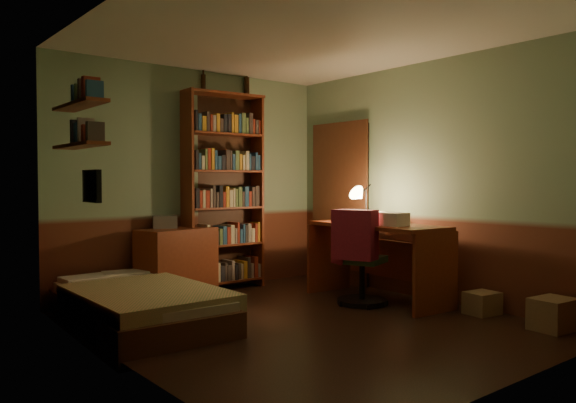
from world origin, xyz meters
TOP-DOWN VIEW (x-y plane):
  - floor at (0.00, 0.00)m, footprint 3.50×4.00m
  - ceiling at (0.00, 0.00)m, footprint 3.50×4.00m
  - wall_back at (0.00, 2.01)m, footprint 3.50×0.02m
  - wall_left at (-1.76, 0.00)m, footprint 0.02×4.00m
  - wall_right at (1.76, 0.00)m, footprint 0.02×4.00m
  - wall_front at (0.00, -2.01)m, footprint 3.50×0.02m
  - doorway at (1.72, 1.30)m, footprint 0.06×0.90m
  - door_trim at (1.69, 1.30)m, footprint 0.02×0.98m
  - bed at (-1.19, 0.94)m, footprint 1.15×2.01m
  - dresser at (-0.37, 1.76)m, footprint 0.93×0.60m
  - mini_stereo at (-0.44, 1.89)m, footprint 0.32×0.29m
  - bookshelf at (0.30, 1.85)m, footprint 1.02×0.37m
  - bottle_left at (0.10, 1.96)m, footprint 0.06×0.06m
  - bottle_right at (0.72, 1.96)m, footprint 0.08×0.08m
  - desk at (1.22, 0.23)m, footprint 0.75×1.60m
  - paper_stack at (1.34, 0.44)m, footprint 0.32×0.37m
  - desk_lamp at (1.40, 0.56)m, footprint 0.25×0.25m
  - office_chair at (0.98, 0.22)m, footprint 0.63×0.60m
  - red_jacket at (0.73, -0.00)m, footprint 0.39×0.49m
  - wall_shelf_lower at (-1.64, 1.10)m, footprint 0.20×0.90m
  - wall_shelf_upper at (-1.64, 1.10)m, footprint 0.20×0.90m
  - framed_picture at (-1.72, 0.60)m, footprint 0.04×0.32m
  - cardboard_box_a at (1.51, -1.54)m, footprint 0.39×0.33m
  - cardboard_box_b at (1.56, -0.82)m, footprint 0.33×0.28m

SIDE VIEW (x-z plane):
  - floor at x=0.00m, z-range -0.02..0.00m
  - cardboard_box_b at x=1.56m, z-range 0.00..0.21m
  - cardboard_box_a at x=1.51m, z-range 0.00..0.28m
  - bed at x=-1.19m, z-range 0.00..0.58m
  - dresser at x=-0.37m, z-range 0.00..0.77m
  - desk at x=1.22m, z-range 0.00..0.83m
  - office_chair at x=0.98m, z-range 0.00..1.01m
  - mini_stereo at x=-0.44m, z-range 0.77..0.91m
  - paper_stack at x=1.34m, z-range 0.83..0.96m
  - doorway at x=1.72m, z-range 0.00..2.00m
  - door_trim at x=1.69m, z-range -0.04..2.04m
  - bookshelf at x=0.30m, z-range 0.00..2.34m
  - desk_lamp at x=1.40m, z-range 0.83..1.51m
  - framed_picture at x=-1.72m, z-range 1.12..1.38m
  - red_jacket at x=0.73m, z-range 1.01..1.52m
  - wall_back at x=0.00m, z-range 0.00..2.60m
  - wall_left at x=-1.76m, z-range 0.00..2.60m
  - wall_right at x=1.76m, z-range 0.00..2.60m
  - wall_front at x=0.00m, z-range 0.00..2.60m
  - wall_shelf_lower at x=-1.64m, z-range 1.59..1.61m
  - wall_shelf_upper at x=-1.64m, z-range 1.94..1.96m
  - bottle_left at x=0.10m, z-range 2.34..2.55m
  - bottle_right at x=0.72m, z-range 2.34..2.59m
  - ceiling at x=0.00m, z-range 2.60..2.62m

